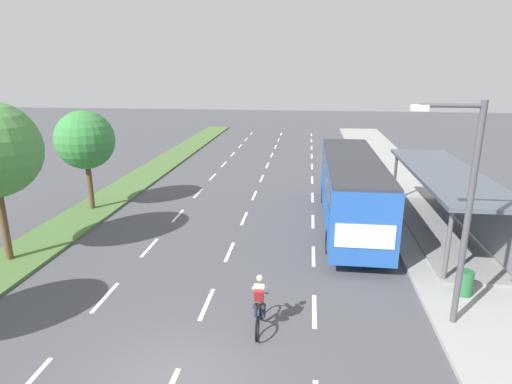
# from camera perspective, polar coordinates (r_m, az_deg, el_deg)

# --- Properties ---
(median_strip) EXTENTS (2.60, 52.00, 0.12)m
(median_strip) POSITION_cam_1_polar(r_m,az_deg,el_deg) (31.45, -14.55, 2.11)
(median_strip) COLOR #4C7038
(median_strip) RESTS_ON ground
(sidewalk_right) EXTENTS (4.50, 52.00, 0.15)m
(sidewalk_right) POSITION_cam_1_polar(r_m,az_deg,el_deg) (29.94, 18.56, 1.11)
(sidewalk_right) COLOR #9E9E99
(sidewalk_right) RESTS_ON ground
(lane_divider_left) EXTENTS (0.14, 47.76, 0.01)m
(lane_divider_left) POSITION_cam_1_polar(r_m,az_deg,el_deg) (28.53, -6.70, 0.99)
(lane_divider_left) COLOR white
(lane_divider_left) RESTS_ON ground
(lane_divider_center) EXTENTS (0.14, 47.76, 0.01)m
(lane_divider_center) POSITION_cam_1_polar(r_m,az_deg,el_deg) (27.93, 0.30, 0.77)
(lane_divider_center) COLOR white
(lane_divider_center) RESTS_ON ground
(lane_divider_right) EXTENTS (0.14, 47.76, 0.01)m
(lane_divider_right) POSITION_cam_1_polar(r_m,az_deg,el_deg) (27.76, 7.50, 0.53)
(lane_divider_right) COLOR white
(lane_divider_right) RESTS_ON ground
(bus_shelter) EXTENTS (2.90, 10.69, 2.86)m
(bus_shelter) POSITION_cam_1_polar(r_m,az_deg,el_deg) (21.15, 24.33, -0.55)
(bus_shelter) COLOR gray
(bus_shelter) RESTS_ON sidewalk_right
(bus) EXTENTS (2.54, 11.29, 3.37)m
(bus) POSITION_cam_1_polar(r_m,az_deg,el_deg) (21.05, 12.55, 1.02)
(bus) COLOR #2356B2
(bus) RESTS_ON ground
(cyclist) EXTENTS (0.46, 1.82, 1.71)m
(cyclist) POSITION_cam_1_polar(r_m,az_deg,el_deg) (12.92, 0.46, -14.81)
(cyclist) COLOR black
(cyclist) RESTS_ON ground
(median_tree_third) EXTENTS (3.04, 3.04, 5.25)m
(median_tree_third) POSITION_cam_1_polar(r_m,az_deg,el_deg) (24.05, -21.78, 6.42)
(median_tree_third) COLOR brown
(median_tree_third) RESTS_ON median_strip
(streetlight) EXTENTS (1.91, 0.24, 6.50)m
(streetlight) POSITION_cam_1_polar(r_m,az_deg,el_deg) (13.11, 25.83, -1.19)
(streetlight) COLOR #4C4C51
(streetlight) RESTS_ON sidewalk_right
(trash_bin) EXTENTS (0.52, 0.52, 0.85)m
(trash_bin) POSITION_cam_1_polar(r_m,az_deg,el_deg) (16.12, 26.01, -10.80)
(trash_bin) COLOR #286B38
(trash_bin) RESTS_ON sidewalk_right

